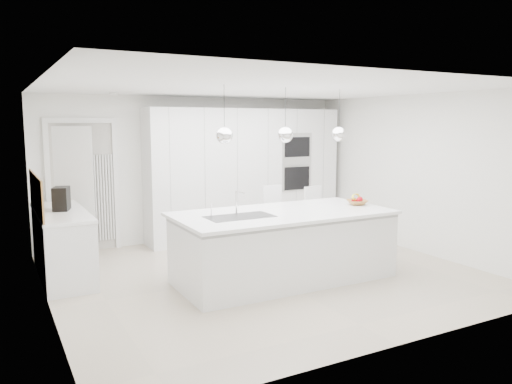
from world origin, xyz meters
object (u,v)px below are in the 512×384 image
island_base (284,248)px  fruit_bowl (357,202)px  espresso_machine (61,199)px  bar_stool_left (276,223)px  bar_stool_right (317,220)px

island_base → fruit_bowl: bearing=1.2°
island_base → fruit_bowl: (1.22, 0.03, 0.51)m
espresso_machine → bar_stool_left: (2.99, -0.56, -0.51)m
island_base → fruit_bowl: fruit_bowl is taller
fruit_bowl → espresso_machine: bearing=158.0°
bar_stool_left → espresso_machine: bearing=163.0°
fruit_bowl → bar_stool_left: (-0.76, 0.95, -0.39)m
island_base → bar_stool_left: size_ratio=2.56×
espresso_machine → bar_stool_right: 3.83m
island_base → bar_stool_left: 1.09m
island_base → fruit_bowl: size_ratio=9.78×
bar_stool_left → bar_stool_right: (0.77, 0.02, -0.03)m
island_base → bar_stool_left: bar_stool_left is taller
espresso_machine → bar_stool_left: espresso_machine is taller
fruit_bowl → espresso_machine: (-3.75, 1.51, 0.12)m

